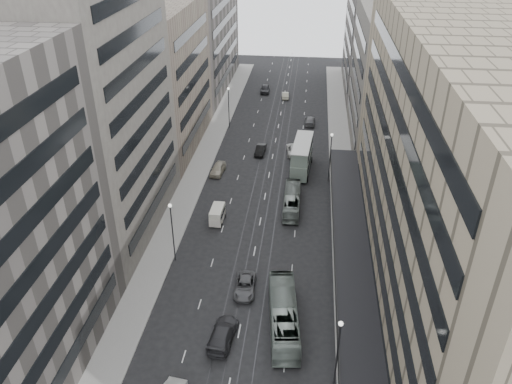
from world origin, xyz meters
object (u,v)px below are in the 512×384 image
at_px(panel_van, 217,214).
at_px(sedan_2, 245,286).
at_px(double_decker, 302,156).
at_px(bus_near, 284,315).
at_px(bus_far, 292,201).

bearing_deg(panel_van, sedan_2, -66.19).
xyz_separation_m(panel_van, sedan_2, (5.75, -13.85, -0.57)).
bearing_deg(double_decker, bus_near, -86.71).
bearing_deg(double_decker, sedan_2, -95.76).
bearing_deg(bus_far, panel_van, 24.54).
relative_size(panel_van, sedan_2, 0.73).
distance_m(bus_near, sedan_2, 7.09).
distance_m(panel_van, sedan_2, 15.00).
bearing_deg(bus_far, bus_near, 90.41).
bearing_deg(sedan_2, panel_van, 110.72).
height_order(bus_far, double_decker, double_decker).
relative_size(bus_near, bus_far, 1.21).
bearing_deg(double_decker, panel_van, -119.54).
distance_m(bus_far, panel_van, 11.26).
height_order(bus_near, double_decker, double_decker).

